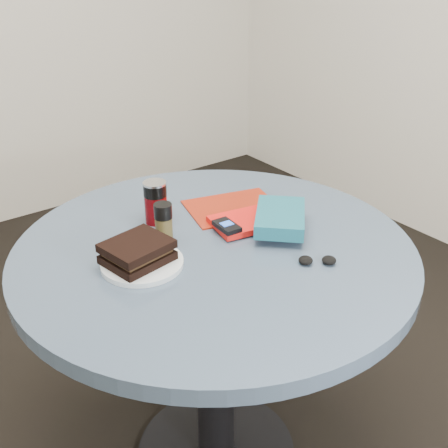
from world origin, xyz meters
TOP-DOWN VIEW (x-y plane):
  - table at (0.00, 0.00)m, footprint 1.00×1.00m
  - plate at (-0.19, 0.02)m, footprint 0.22×0.22m
  - sandwich at (-0.20, 0.03)m, footprint 0.16×0.14m
  - soda_can at (-0.05, 0.20)m, footprint 0.08×0.08m
  - pepper_grinder at (-0.09, 0.09)m, footprint 0.05×0.05m
  - magazine at (0.17, 0.14)m, footprint 0.29×0.25m
  - red_book at (0.14, 0.03)m, footprint 0.21×0.16m
  - novel at (0.18, -0.04)m, footprint 0.22×0.22m
  - mp3_player at (0.06, 0.02)m, footprint 0.05×0.08m
  - headphones at (0.14, -0.22)m, footprint 0.09×0.08m

SIDE VIEW (x-z plane):
  - table at x=0.00m, z-range 0.21..0.96m
  - magazine at x=0.17m, z-range 0.75..0.75m
  - plate at x=-0.19m, z-range 0.75..0.76m
  - headphones at x=0.14m, z-range 0.75..0.77m
  - red_book at x=0.14m, z-range 0.75..0.77m
  - mp3_player at x=0.06m, z-range 0.77..0.78m
  - sandwich at x=-0.20m, z-range 0.76..0.81m
  - novel at x=0.18m, z-range 0.77..0.81m
  - pepper_grinder at x=-0.09m, z-range 0.75..0.85m
  - soda_can at x=-0.05m, z-range 0.75..0.87m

